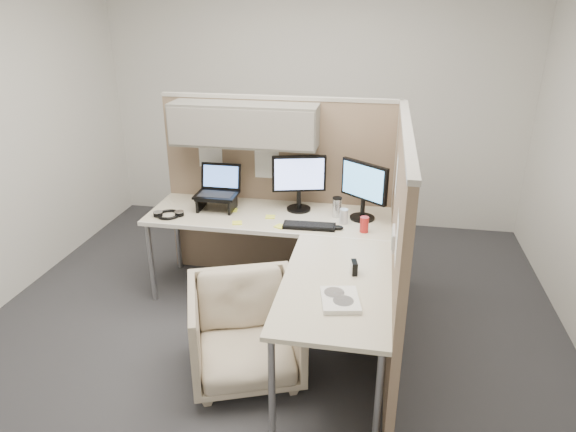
% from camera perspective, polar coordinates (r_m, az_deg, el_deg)
% --- Properties ---
extents(ground, '(4.50, 4.50, 0.00)m').
position_cam_1_polar(ground, '(4.06, -2.08, -12.40)').
color(ground, '#2D2D31').
rests_on(ground, ground).
extents(partition_back, '(2.00, 0.36, 1.63)m').
position_cam_1_polar(partition_back, '(4.36, -2.72, 6.18)').
color(partition_back, '#89705A').
rests_on(partition_back, ground).
extents(partition_right, '(0.07, 2.03, 1.63)m').
position_cam_1_polar(partition_right, '(3.52, 11.97, -3.35)').
color(partition_right, '#89705A').
rests_on(partition_right, ground).
extents(desk, '(2.00, 1.98, 0.73)m').
position_cam_1_polar(desk, '(3.80, 0.03, -3.00)').
color(desk, beige).
rests_on(desk, ground).
extents(office_chair, '(0.89, 0.87, 0.73)m').
position_cam_1_polar(office_chair, '(3.45, -4.80, -12.21)').
color(office_chair, beige).
rests_on(office_chair, ground).
extents(monitor_left, '(0.43, 0.20, 0.47)m').
position_cam_1_polar(monitor_left, '(4.19, 1.23, 4.19)').
color(monitor_left, black).
rests_on(monitor_left, desk).
extents(monitor_right, '(0.37, 0.30, 0.47)m').
position_cam_1_polar(monitor_right, '(4.05, 8.43, 3.29)').
color(monitor_right, black).
rests_on(monitor_right, desk).
extents(laptop_station, '(0.34, 0.29, 0.36)m').
position_cam_1_polar(laptop_station, '(4.31, -7.83, 2.57)').
color(laptop_station, black).
rests_on(laptop_station, desk).
extents(keyboard, '(0.41, 0.15, 0.02)m').
position_cam_1_polar(keyboard, '(3.95, 2.37, -1.11)').
color(keyboard, black).
rests_on(keyboard, desk).
extents(mouse, '(0.09, 0.06, 0.03)m').
position_cam_1_polar(mouse, '(3.93, 5.55, -1.28)').
color(mouse, black).
rests_on(mouse, desk).
extents(travel_mug, '(0.08, 0.08, 0.16)m').
position_cam_1_polar(travel_mug, '(4.14, 5.46, 1.00)').
color(travel_mug, silver).
rests_on(travel_mug, desk).
extents(soda_can_green, '(0.07, 0.07, 0.12)m').
position_cam_1_polar(soda_can_green, '(3.89, 8.47, -0.94)').
color(soda_can_green, '#B21E1E').
rests_on(soda_can_green, desk).
extents(soda_can_silver, '(0.07, 0.07, 0.12)m').
position_cam_1_polar(soda_can_silver, '(4.02, 6.20, -0.04)').
color(soda_can_silver, silver).
rests_on(soda_can_silver, desk).
extents(sticky_note_b, '(0.10, 0.10, 0.01)m').
position_cam_1_polar(sticky_note_b, '(3.96, -0.88, -1.16)').
color(sticky_note_b, '#F6FB42').
rests_on(sticky_note_b, desk).
extents(sticky_note_a, '(0.09, 0.09, 0.01)m').
position_cam_1_polar(sticky_note_a, '(4.04, -5.67, -0.76)').
color(sticky_note_a, '#F6FB42').
rests_on(sticky_note_a, desk).
extents(sticky_note_c, '(0.09, 0.09, 0.01)m').
position_cam_1_polar(sticky_note_c, '(4.29, -6.17, 0.65)').
color(sticky_note_c, '#F6FB42').
rests_on(sticky_note_c, desk).
extents(sticky_note_d, '(0.09, 0.09, 0.01)m').
position_cam_1_polar(sticky_note_d, '(4.14, -1.98, -0.09)').
color(sticky_note_d, '#F6FB42').
rests_on(sticky_note_d, desk).
extents(headphones, '(0.24, 0.23, 0.04)m').
position_cam_1_polar(headphones, '(4.26, -13.12, 0.18)').
color(headphones, black).
rests_on(headphones, desk).
extents(paper_stack, '(0.26, 0.31, 0.03)m').
position_cam_1_polar(paper_stack, '(3.01, 5.81, -9.25)').
color(paper_stack, white).
rests_on(paper_stack, desk).
extents(desk_clock, '(0.05, 0.09, 0.09)m').
position_cam_1_polar(desk_clock, '(3.31, 7.35, -5.70)').
color(desk_clock, black).
rests_on(desk_clock, desk).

